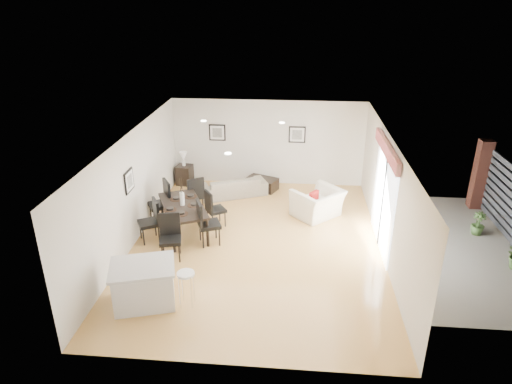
# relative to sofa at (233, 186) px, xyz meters

# --- Properties ---
(ground) EXTENTS (8.00, 8.00, 0.00)m
(ground) POSITION_rel_sofa_xyz_m (0.98, -2.90, -0.29)
(ground) COLOR tan
(ground) RESTS_ON ground
(wall_back) EXTENTS (6.00, 0.04, 2.70)m
(wall_back) POSITION_rel_sofa_xyz_m (0.98, 1.10, 1.06)
(wall_back) COLOR silver
(wall_back) RESTS_ON ground
(wall_front) EXTENTS (6.00, 0.04, 2.70)m
(wall_front) POSITION_rel_sofa_xyz_m (0.98, -6.90, 1.06)
(wall_front) COLOR silver
(wall_front) RESTS_ON ground
(wall_left) EXTENTS (0.04, 8.00, 2.70)m
(wall_left) POSITION_rel_sofa_xyz_m (-2.02, -2.90, 1.06)
(wall_left) COLOR silver
(wall_left) RESTS_ON ground
(wall_right) EXTENTS (0.04, 8.00, 2.70)m
(wall_right) POSITION_rel_sofa_xyz_m (3.98, -2.90, 1.06)
(wall_right) COLOR silver
(wall_right) RESTS_ON ground
(ceiling) EXTENTS (6.00, 8.00, 0.02)m
(ceiling) POSITION_rel_sofa_xyz_m (0.98, -2.90, 2.41)
(ceiling) COLOR white
(ceiling) RESTS_ON wall_back
(sofa) EXTENTS (2.14, 1.52, 0.58)m
(sofa) POSITION_rel_sofa_xyz_m (0.00, 0.00, 0.00)
(sofa) COLOR gray
(sofa) RESTS_ON ground
(armchair) EXTENTS (1.60, 1.60, 0.79)m
(armchair) POSITION_rel_sofa_xyz_m (2.49, -1.21, 0.10)
(armchair) COLOR silver
(armchair) RESTS_ON ground
(courtyard_plant_b) EXTENTS (0.38, 0.38, 0.60)m
(courtyard_plant_b) POSITION_rel_sofa_xyz_m (6.53, -1.88, 0.01)
(courtyard_plant_b) COLOR #3D5B27
(courtyard_plant_b) RESTS_ON ground
(dining_table) EXTENTS (1.64, 2.11, 0.79)m
(dining_table) POSITION_rel_sofa_xyz_m (-0.93, -2.47, 0.42)
(dining_table) COLOR black
(dining_table) RESTS_ON ground
(dining_chair_wnear) EXTENTS (0.65, 0.65, 1.07)m
(dining_chair_wnear) POSITION_rel_sofa_xyz_m (-1.61, -2.90, 0.30)
(dining_chair_wnear) COLOR black
(dining_chair_wnear) RESTS_ON ground
(dining_chair_wfar) EXTENTS (0.72, 0.72, 1.18)m
(dining_chair_wfar) POSITION_rel_sofa_xyz_m (-1.60, -1.95, 0.37)
(dining_chair_wfar) COLOR black
(dining_chair_wfar) RESTS_ON ground
(dining_chair_enear) EXTENTS (0.66, 0.66, 1.14)m
(dining_chair_enear) POSITION_rel_sofa_xyz_m (-0.27, -2.98, 0.34)
(dining_chair_enear) COLOR black
(dining_chair_enear) RESTS_ON ground
(dining_chair_efar) EXTENTS (0.62, 0.62, 1.00)m
(dining_chair_efar) POSITION_rel_sofa_xyz_m (-0.25, -2.05, 0.27)
(dining_chair_efar) COLOR black
(dining_chair_efar) RESTS_ON ground
(dining_chair_head) EXTENTS (0.58, 0.58, 1.07)m
(dining_chair_head) POSITION_rel_sofa_xyz_m (-0.95, -3.64, 0.31)
(dining_chair_head) COLOR black
(dining_chair_head) RESTS_ON ground
(dining_chair_foot) EXTENTS (0.66, 0.66, 1.07)m
(dining_chair_foot) POSITION_rel_sofa_xyz_m (-0.89, -1.29, 0.30)
(dining_chair_foot) COLOR black
(dining_chair_foot) RESTS_ON ground
(vase) EXTENTS (0.86, 1.36, 0.71)m
(vase) POSITION_rel_sofa_xyz_m (-0.93, -2.47, 0.77)
(vase) COLOR white
(vase) RESTS_ON dining_table
(coffee_table) EXTENTS (1.08, 0.89, 0.37)m
(coffee_table) POSITION_rel_sofa_xyz_m (0.84, 0.53, -0.11)
(coffee_table) COLOR black
(coffee_table) RESTS_ON ground
(side_table) EXTENTS (0.53, 0.53, 0.63)m
(side_table) POSITION_rel_sofa_xyz_m (-1.68, 0.75, 0.02)
(side_table) COLOR black
(side_table) RESTS_ON ground
(table_lamp) EXTENTS (0.24, 0.24, 0.45)m
(table_lamp) POSITION_rel_sofa_xyz_m (-1.68, 0.75, 0.63)
(table_lamp) COLOR white
(table_lamp) RESTS_ON side_table
(cushion) EXTENTS (0.27, 0.33, 0.33)m
(cushion) POSITION_rel_sofa_xyz_m (2.38, -1.33, 0.32)
(cushion) COLOR maroon
(cushion) RESTS_ON armchair
(kitchen_island) EXTENTS (1.45, 1.26, 0.86)m
(kitchen_island) POSITION_rel_sofa_xyz_m (-1.02, -5.40, 0.14)
(kitchen_island) COLOR silver
(kitchen_island) RESTS_ON ground
(bar_stool) EXTENTS (0.34, 0.34, 0.75)m
(bar_stool) POSITION_rel_sofa_xyz_m (-0.17, -5.40, 0.35)
(bar_stool) COLOR white
(bar_stool) RESTS_ON ground
(framed_print_back_left) EXTENTS (0.52, 0.04, 0.52)m
(framed_print_back_left) POSITION_rel_sofa_xyz_m (-0.62, 1.07, 1.36)
(framed_print_back_left) COLOR black
(framed_print_back_left) RESTS_ON wall_back
(framed_print_back_right) EXTENTS (0.52, 0.04, 0.52)m
(framed_print_back_right) POSITION_rel_sofa_xyz_m (1.88, 1.07, 1.36)
(framed_print_back_right) COLOR black
(framed_print_back_right) RESTS_ON wall_back
(framed_print_left_wall) EXTENTS (0.04, 0.52, 0.52)m
(framed_print_left_wall) POSITION_rel_sofa_xyz_m (-1.99, -3.10, 1.36)
(framed_print_left_wall) COLOR black
(framed_print_left_wall) RESTS_ON wall_left
(sliding_door) EXTENTS (0.12, 2.70, 2.57)m
(sliding_door) POSITION_rel_sofa_xyz_m (3.93, -2.60, 1.37)
(sliding_door) COLOR white
(sliding_door) RESTS_ON wall_right
(courtyard) EXTENTS (6.00, 6.00, 2.00)m
(courtyard) POSITION_rel_sofa_xyz_m (7.14, -2.04, 0.63)
(courtyard) COLOR gray
(courtyard) RESTS_ON ground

